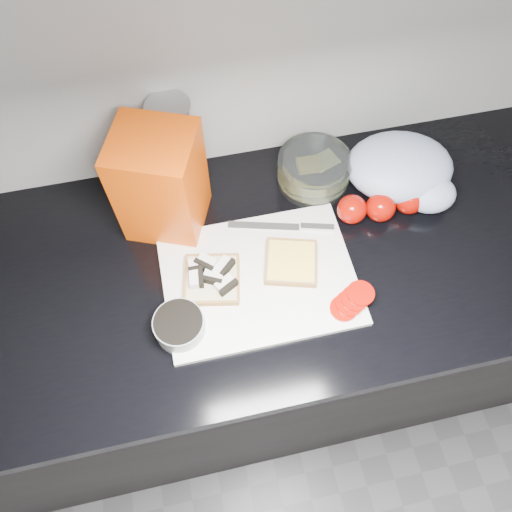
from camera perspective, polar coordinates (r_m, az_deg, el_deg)
The scene contains 14 objects.
base_cabinet at distance 1.52m, azimuth 3.39°, elevation -8.29°, with size 3.50×0.60×0.86m, color black.
countertop at distance 1.11m, azimuth 4.59°, elevation 0.06°, with size 3.50×0.64×0.04m, color black.
cutting_board at distance 1.05m, azimuth 0.35°, elevation -2.57°, with size 0.40×0.30×0.01m, color white.
bread_left at distance 1.04m, azimuth -5.10°, elevation -2.47°, with size 0.14×0.14×0.04m.
bread_right at distance 1.06m, azimuth 4.04°, elevation -0.71°, with size 0.14×0.14×0.02m.
tomato_slices at distance 1.03m, azimuth 10.93°, elevation -5.06°, with size 0.11×0.09×0.02m.
knife at distance 1.11m, azimuth 4.41°, elevation 3.36°, with size 0.23×0.08×0.01m.
seed_tub at distance 1.00m, azimuth -8.74°, elevation -7.88°, with size 0.10×0.10×0.05m.
tub_lid at distance 1.13m, azimuth -9.28°, elevation 2.72°, with size 0.10×0.10×0.01m, color silver.
glass_bowl at distance 1.18m, azimuth 6.62°, elevation 9.72°, with size 0.17×0.17×0.07m.
bread_bag at distance 1.05m, azimuth -10.82°, elevation 8.18°, with size 0.16×0.15×0.25m, color #E34003.
steel_canister at distance 1.13m, azimuth -9.23°, elevation 12.52°, with size 0.09×0.09×0.23m, color #B3B2B7.
grocery_bag at distance 1.20m, azimuth 16.51°, elevation 9.36°, with size 0.27×0.25×0.11m.
whole_tomatoes at distance 1.15m, azimuth 14.06°, elevation 5.63°, with size 0.20×0.07×0.07m.
Camera 1 is at (-0.20, 0.69, 1.85)m, focal length 35.00 mm.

